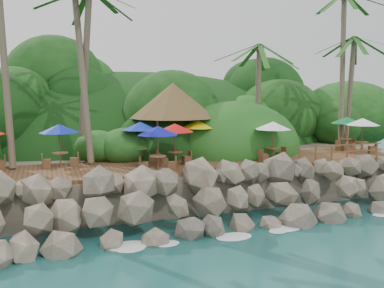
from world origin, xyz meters
name	(u,v)px	position (x,y,z in m)	size (l,w,h in m)	color
ground	(238,236)	(0.00, 0.00, 0.00)	(140.00, 140.00, 0.00)	#19514F
land_base	(150,158)	(0.00, 16.00, 1.05)	(32.00, 25.20, 2.10)	gray
jungle_hill	(131,157)	(0.00, 23.50, 0.00)	(44.80, 28.00, 15.40)	#143811
seawall	(220,200)	(0.00, 2.00, 1.15)	(29.00, 4.00, 2.30)	gray
terrace	(192,165)	(0.00, 6.00, 2.20)	(26.00, 5.00, 0.20)	brown
jungle_foliage	(153,173)	(0.00, 15.00, 0.00)	(44.00, 16.00, 12.00)	#143811
foam_line	(235,233)	(0.00, 0.30, 0.03)	(25.20, 0.80, 0.06)	white
palapa	(173,100)	(-0.12, 9.28, 5.79)	(5.57, 5.57, 4.60)	brown
dining_clusters	(199,128)	(0.57, 6.46, 4.23)	(24.76, 5.34, 2.32)	brown
railing	(340,151)	(8.31, 3.65, 2.91)	(6.10, 0.10, 1.00)	brown
waiter	(258,145)	(4.21, 6.01, 3.14)	(0.62, 0.40, 1.69)	white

